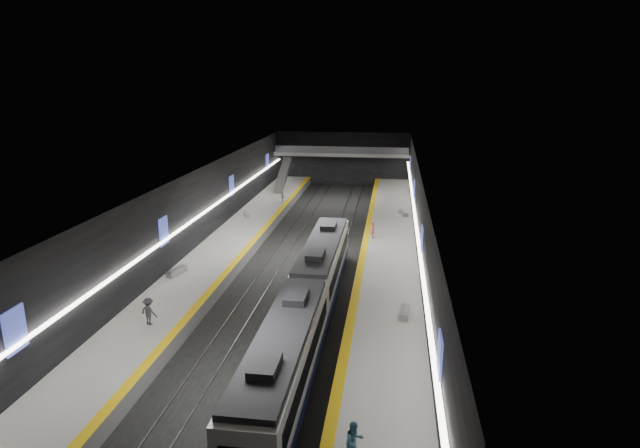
# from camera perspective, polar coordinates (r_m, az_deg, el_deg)

# --- Properties ---
(ground) EXTENTS (70.00, 70.00, 0.00)m
(ground) POSITION_cam_1_polar(r_m,az_deg,el_deg) (49.30, -1.50, -3.64)
(ground) COLOR black
(ground) RESTS_ON ground
(ceiling) EXTENTS (20.00, 70.00, 0.04)m
(ceiling) POSITION_cam_1_polar(r_m,az_deg,el_deg) (47.28, -1.57, 5.56)
(ceiling) COLOR beige
(ceiling) RESTS_ON wall_left
(wall_left) EXTENTS (0.04, 70.00, 8.00)m
(wall_left) POSITION_cam_1_polar(r_m,az_deg,el_deg) (50.69, -12.76, 1.23)
(wall_left) COLOR black
(wall_left) RESTS_ON ground
(wall_right) EXTENTS (0.04, 70.00, 8.00)m
(wall_right) POSITION_cam_1_polar(r_m,az_deg,el_deg) (47.58, 10.44, 0.43)
(wall_right) COLOR black
(wall_right) RESTS_ON ground
(wall_back) EXTENTS (20.00, 0.04, 8.00)m
(wall_back) POSITION_cam_1_polar(r_m,az_deg,el_deg) (82.20, 2.47, 6.99)
(wall_back) COLOR black
(wall_back) RESTS_ON ground
(platform_left) EXTENTS (5.00, 70.00, 1.00)m
(platform_left) POSITION_cam_1_polar(r_m,az_deg,el_deg) (50.85, -9.88, -2.68)
(platform_left) COLOR slate
(platform_left) RESTS_ON ground
(tile_surface_left) EXTENTS (5.00, 70.00, 0.02)m
(tile_surface_left) POSITION_cam_1_polar(r_m,az_deg,el_deg) (50.69, -9.91, -2.13)
(tile_surface_left) COLOR #B7B7B2
(tile_surface_left) RESTS_ON platform_left
(tactile_strip_left) EXTENTS (0.60, 70.00, 0.02)m
(tactile_strip_left) POSITION_cam_1_polar(r_m,az_deg,el_deg) (50.08, -7.51, -2.24)
(tactile_strip_left) COLOR yellow
(tactile_strip_left) RESTS_ON platform_left
(platform_right) EXTENTS (5.00, 70.00, 1.00)m
(platform_right) POSITION_cam_1_polar(r_m,az_deg,el_deg) (48.53, 7.28, -3.45)
(platform_right) COLOR slate
(platform_right) RESTS_ON ground
(tile_surface_right) EXTENTS (5.00, 70.00, 0.02)m
(tile_surface_right) POSITION_cam_1_polar(r_m,az_deg,el_deg) (48.37, 7.30, -2.88)
(tile_surface_right) COLOR #B7B7B2
(tile_surface_right) RESTS_ON platform_right
(tactile_strip_right) EXTENTS (0.60, 70.00, 0.02)m
(tactile_strip_right) POSITION_cam_1_polar(r_m,az_deg,el_deg) (48.43, 4.70, -2.77)
(tactile_strip_right) COLOR yellow
(tactile_strip_right) RESTS_ON platform_right
(rails) EXTENTS (6.52, 70.00, 0.12)m
(rails) POSITION_cam_1_polar(r_m,az_deg,el_deg) (49.28, -1.50, -3.58)
(rails) COLOR gray
(rails) RESTS_ON ground
(train) EXTENTS (2.69, 30.04, 3.60)m
(train) POSITION_cam_1_polar(r_m,az_deg,el_deg) (34.59, -1.39, -8.33)
(train) COLOR #0F1337
(train) RESTS_ON ground
(ad_posters) EXTENTS (19.94, 53.50, 2.20)m
(ad_posters) POSITION_cam_1_polar(r_m,az_deg,el_deg) (48.97, -1.35, 1.72)
(ad_posters) COLOR #4251C6
(ad_posters) RESTS_ON wall_left
(cove_light_left) EXTENTS (0.25, 68.60, 0.12)m
(cove_light_left) POSITION_cam_1_polar(r_m,az_deg,el_deg) (50.67, -12.53, 1.01)
(cove_light_left) COLOR white
(cove_light_left) RESTS_ON wall_left
(cove_light_right) EXTENTS (0.25, 68.60, 0.12)m
(cove_light_right) POSITION_cam_1_polar(r_m,az_deg,el_deg) (47.62, 10.19, 0.21)
(cove_light_right) COLOR white
(cove_light_right) RESTS_ON wall_right
(mezzanine_bridge) EXTENTS (20.00, 3.00, 1.50)m
(mezzanine_bridge) POSITION_cam_1_polar(r_m,az_deg,el_deg) (80.01, 2.33, 7.51)
(mezzanine_bridge) COLOR gray
(mezzanine_bridge) RESTS_ON wall_left
(escalator) EXTENTS (1.20, 7.50, 3.92)m
(escalator) POSITION_cam_1_polar(r_m,az_deg,el_deg) (74.70, -3.97, 5.25)
(escalator) COLOR #99999E
(escalator) RESTS_ON platform_left
(bench_left_near) EXTENTS (1.03, 2.06, 0.49)m
(bench_left_near) POSITION_cam_1_polar(r_m,az_deg,el_deg) (43.91, -15.06, -4.92)
(bench_left_near) COLOR #99999E
(bench_left_near) RESTS_ON platform_left
(bench_left_far) EXTENTS (1.06, 1.71, 0.41)m
(bench_left_far) POSITION_cam_1_polar(r_m,az_deg,el_deg) (60.46, -7.88, 1.03)
(bench_left_far) COLOR #99999E
(bench_left_far) RESTS_ON platform_left
(bench_right_near) EXTENTS (0.70, 1.95, 0.47)m
(bench_right_near) POSITION_cam_1_polar(r_m,az_deg,el_deg) (35.89, 8.99, -9.30)
(bench_right_near) COLOR #99999E
(bench_right_near) RESTS_ON platform_right
(bench_right_far) EXTENTS (1.04, 2.01, 0.47)m
(bench_right_far) POSITION_cam_1_polar(r_m,az_deg,el_deg) (61.01, 8.90, 1.16)
(bench_right_far) COLOR #99999E
(bench_right_far) RESTS_ON platform_right
(passenger_right_a) EXTENTS (0.50, 0.67, 1.65)m
(passenger_right_a) POSITION_cam_1_polar(r_m,az_deg,el_deg) (51.84, 5.67, -0.63)
(passenger_right_a) COLOR #D44F58
(passenger_right_a) RESTS_ON platform_right
(passenger_right_b) EXTENTS (1.12, 1.09, 1.81)m
(passenger_right_b) POSITION_cam_1_polar(r_m,az_deg,el_deg) (23.35, 3.68, -22.22)
(passenger_right_b) COLOR teal
(passenger_right_b) RESTS_ON platform_right
(passenger_left_a) EXTENTS (0.39, 0.92, 1.57)m
(passenger_left_a) POSITION_cam_1_polar(r_m,az_deg,el_deg) (66.39, -4.02, 2.96)
(passenger_left_a) COLOR beige
(passenger_left_a) RESTS_ON platform_left
(passenger_left_b) EXTENTS (1.30, 0.98, 1.79)m
(passenger_left_b) POSITION_cam_1_polar(r_m,az_deg,el_deg) (35.66, -17.80, -8.88)
(passenger_left_b) COLOR #393940
(passenger_left_b) RESTS_ON platform_left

